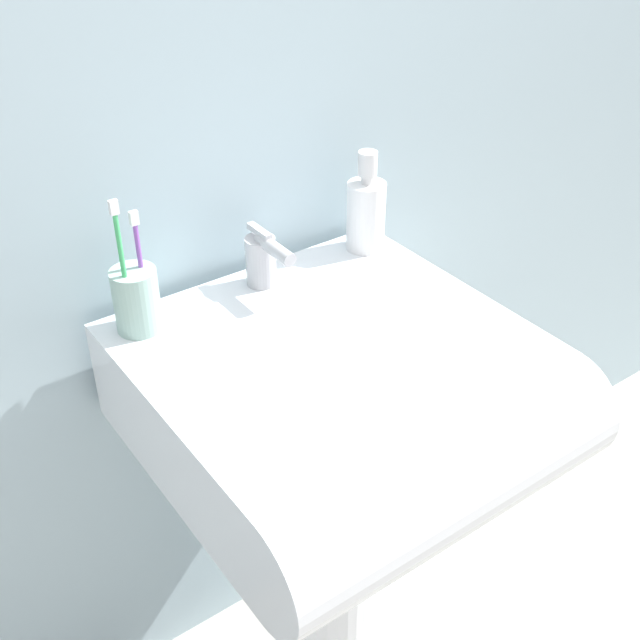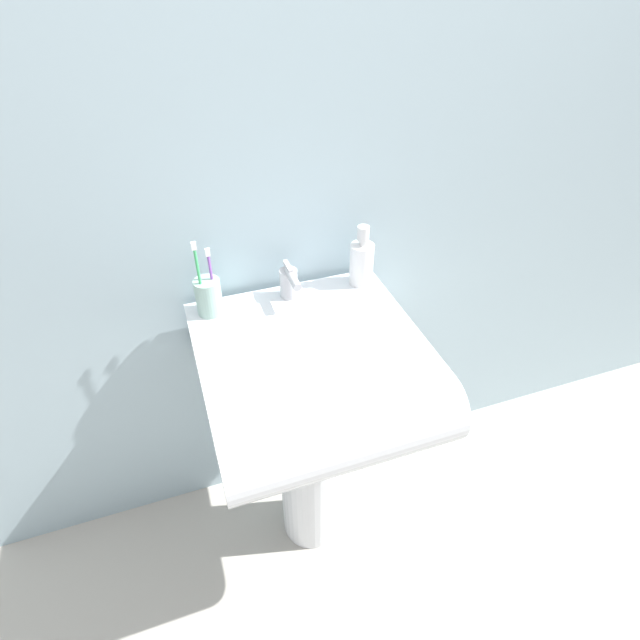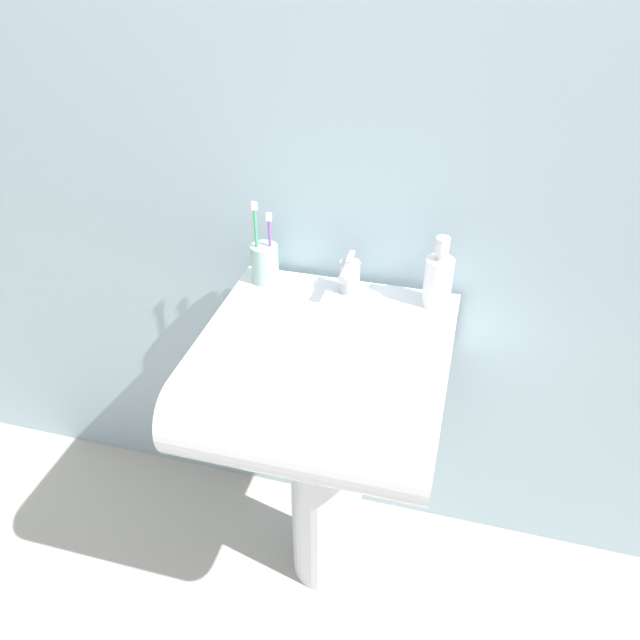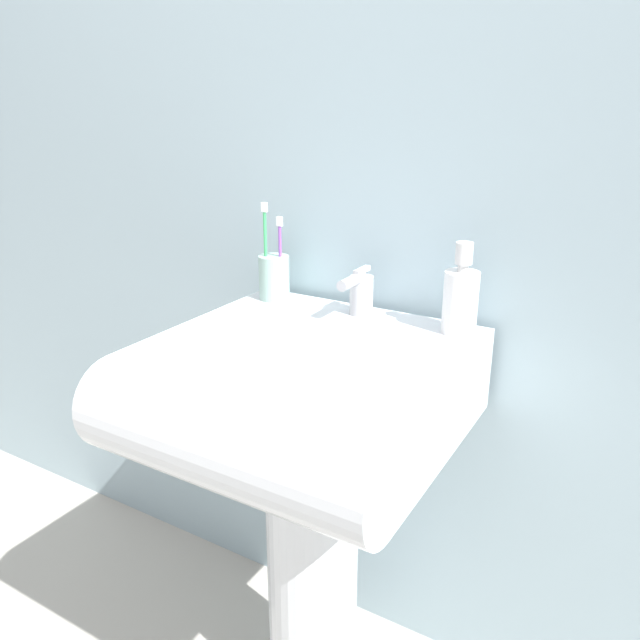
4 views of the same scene
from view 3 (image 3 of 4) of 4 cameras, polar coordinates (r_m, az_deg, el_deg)
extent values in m
plane|color=#ADA89E|center=(1.98, 0.52, -21.30)|extent=(6.00, 6.00, 0.00)
cube|color=#9EB7C1|center=(1.45, 3.69, 16.86)|extent=(5.00, 0.05, 2.40)
cylinder|color=white|center=(1.71, 0.58, -15.02)|extent=(0.19, 0.19, 0.67)
cube|color=white|center=(1.42, 0.68, -4.02)|extent=(0.54, 0.48, 0.17)
cylinder|color=white|center=(1.25, -2.06, -10.61)|extent=(0.54, 0.17, 0.17)
cylinder|color=#B7B7BC|center=(1.50, 2.73, 3.96)|extent=(0.05, 0.05, 0.08)
cylinder|color=#B7B7BC|center=(1.44, 2.40, 4.50)|extent=(0.02, 0.09, 0.02)
cube|color=#B7B7BC|center=(1.47, 2.79, 5.71)|extent=(0.01, 0.06, 0.01)
cylinder|color=#99BFB2|center=(1.54, -5.06, 5.18)|extent=(0.07, 0.07, 0.10)
cylinder|color=#3FB266|center=(1.51, -5.81, 6.93)|extent=(0.01, 0.01, 0.18)
cube|color=white|center=(1.47, -6.04, 10.32)|extent=(0.01, 0.01, 0.02)
cylinder|color=purple|center=(1.52, -4.56, 6.52)|extent=(0.01, 0.01, 0.15)
cube|color=white|center=(1.48, -4.71, 9.38)|extent=(0.01, 0.01, 0.02)
cylinder|color=white|center=(1.46, 10.72, 3.42)|extent=(0.07, 0.07, 0.12)
cylinder|color=silver|center=(1.43, 11.00, 5.71)|extent=(0.02, 0.02, 0.01)
cylinder|color=silver|center=(1.42, 11.12, 6.68)|extent=(0.03, 0.03, 0.04)
camera|label=1|loc=(0.90, -54.88, 11.48)|focal=45.00mm
camera|label=2|loc=(0.58, -59.93, 16.56)|focal=28.00mm
camera|label=4|loc=(0.51, 47.02, -31.55)|focal=35.00mm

